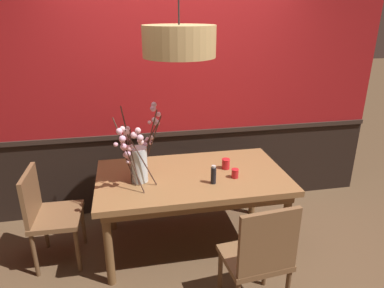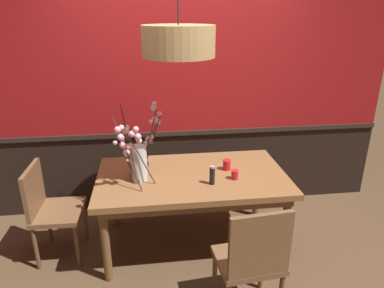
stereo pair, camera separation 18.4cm
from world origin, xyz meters
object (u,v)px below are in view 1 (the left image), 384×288
chair_near_side_right (260,255)px  pendant_lamp (179,41)px  candle_holder_nearer_edge (235,173)px  condiment_bottle (213,175)px  chair_far_side_right (201,155)px  vase_with_blossoms (137,157)px  chair_far_side_left (157,159)px  candle_holder_nearer_center (226,164)px  chair_head_west_end (47,211)px  dining_table (192,183)px

chair_near_side_right → pendant_lamp: (-0.42, 0.85, 1.39)m
candle_holder_nearer_edge → condiment_bottle: condiment_bottle is taller
candle_holder_nearer_edge → chair_near_side_right: bearing=-94.0°
chair_far_side_right → vase_with_blossoms: 1.30m
chair_near_side_right → chair_far_side_left: bearing=106.1°
chair_far_side_right → chair_near_side_right: bearing=-89.4°
candle_holder_nearer_center → chair_near_side_right: bearing=-91.6°
chair_head_west_end → candle_holder_nearer_edge: bearing=-5.0°
candle_holder_nearer_center → candle_holder_nearer_edge: (0.03, -0.20, -0.01)m
dining_table → candle_holder_nearer_edge: candle_holder_nearer_edge is taller
chair_far_side_left → vase_with_blossoms: bearing=-104.6°
chair_far_side_right → vase_with_blossoms: (-0.77, -0.95, 0.43)m
vase_with_blossoms → pendant_lamp: (0.37, -0.03, 0.94)m
candle_holder_nearer_edge → pendant_lamp: bearing=171.9°
chair_far_side_left → candle_holder_nearer_edge: chair_far_side_left is taller
chair_far_side_left → chair_near_side_right: chair_near_side_right is taller
chair_far_side_left → condiment_bottle: chair_far_side_left is taller
chair_far_side_right → candle_holder_nearer_center: (0.05, -0.85, 0.26)m
candle_holder_nearer_edge → pendant_lamp: pendant_lamp is taller
chair_near_side_right → dining_table: bearing=108.5°
chair_far_side_left → pendant_lamp: (0.11, -1.00, 1.39)m
pendant_lamp → chair_far_side_right: bearing=67.9°
dining_table → chair_far_side_right: chair_far_side_right is taller
chair_far_side_left → vase_with_blossoms: (-0.25, -0.97, 0.45)m
dining_table → candle_holder_nearer_edge: bearing=-20.5°
chair_near_side_right → candle_holder_nearer_center: (0.03, 0.98, 0.27)m
chair_far_side_right → chair_head_west_end: (-1.56, -0.91, -0.03)m
chair_near_side_right → condiment_bottle: 0.79m
chair_far_side_left → candle_holder_nearer_center: 1.07m
chair_head_west_end → vase_with_blossoms: (0.80, -0.05, 0.46)m
dining_table → chair_far_side_right: size_ratio=1.79×
chair_near_side_right → condiment_bottle: bearing=102.6°
vase_with_blossoms → pendant_lamp: size_ratio=0.80×
dining_table → vase_with_blossoms: 0.57m
chair_far_side_left → vase_with_blossoms: size_ratio=1.38×
dining_table → vase_with_blossoms: size_ratio=2.51×
condiment_bottle → pendant_lamp: (-0.26, 0.13, 1.09)m
dining_table → chair_far_side_left: chair_far_side_left is taller
candle_holder_nearer_edge → pendant_lamp: 1.22m
candle_holder_nearer_center → condiment_bottle: bearing=-125.3°
dining_table → chair_head_west_end: chair_head_west_end is taller
chair_near_side_right → vase_with_blossoms: bearing=131.9°
pendant_lamp → chair_far_side_left: bearing=96.5°
chair_far_side_right → chair_near_side_right: 1.83m
candle_holder_nearer_edge → dining_table: bearing=159.5°
candle_holder_nearer_center → candle_holder_nearer_edge: size_ratio=1.17×
condiment_bottle → vase_with_blossoms: bearing=165.5°
chair_head_west_end → pendant_lamp: bearing=-3.8°
candle_holder_nearer_edge → condiment_bottle: (-0.22, -0.07, 0.04)m
chair_far_side_left → condiment_bottle: size_ratio=5.62×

